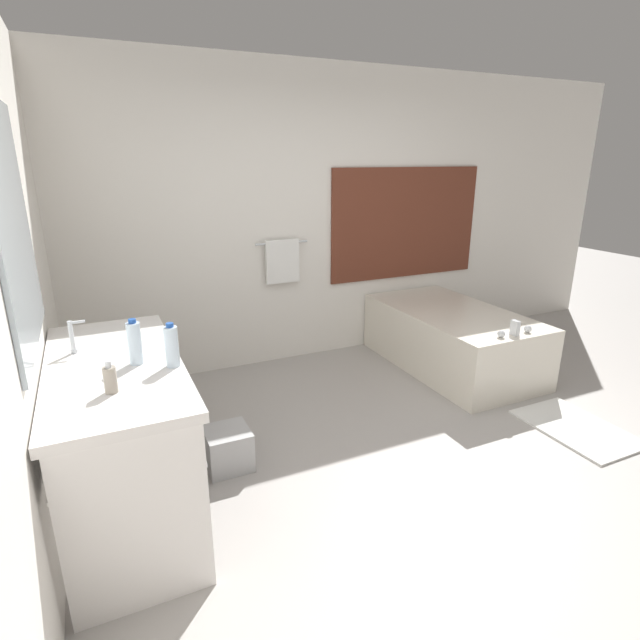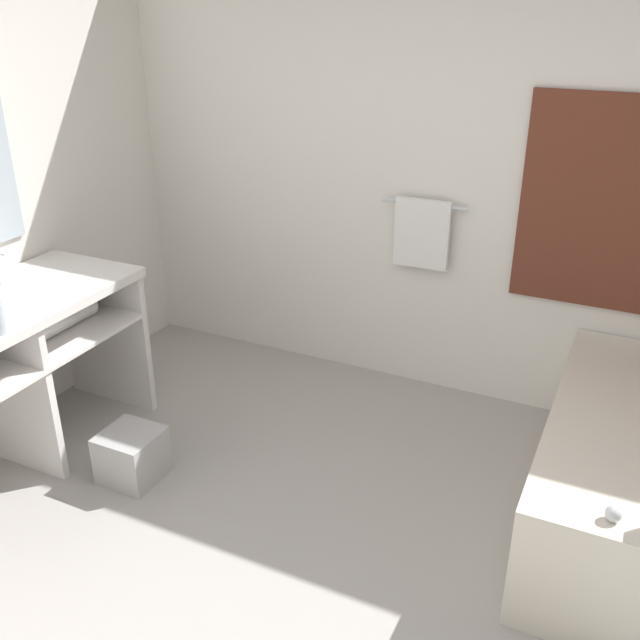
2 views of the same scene
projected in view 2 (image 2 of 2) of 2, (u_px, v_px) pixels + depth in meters
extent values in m
cube|color=white|center=(484.00, 171.00, 3.84)|extent=(7.40, 0.06, 2.70)
cylinder|color=silver|center=(424.00, 204.00, 3.99)|extent=(0.50, 0.02, 0.02)
cube|color=white|center=(422.00, 234.00, 4.05)|extent=(0.32, 0.04, 0.40)
cube|color=white|center=(1.00, 358.00, 3.46)|extent=(0.62, 1.40, 0.02)
cylinder|color=white|center=(29.00, 301.00, 3.55)|extent=(0.38, 0.38, 0.12)
cube|color=white|center=(9.00, 393.00, 3.54)|extent=(0.60, 0.04, 0.84)
cube|color=white|center=(106.00, 336.00, 4.13)|extent=(0.60, 0.04, 0.84)
cylinder|color=white|center=(62.00, 317.00, 3.71)|extent=(0.13, 0.40, 0.13)
cylinder|color=silver|center=(0.00, 283.00, 3.59)|extent=(0.04, 0.04, 0.02)
cube|color=silver|center=(0.00, 254.00, 3.50)|extent=(0.07, 0.01, 0.01)
sphere|color=silver|center=(613.00, 514.00, 2.49)|extent=(0.06, 0.06, 0.06)
cube|color=#B2B2B2|center=(132.00, 455.00, 3.56)|extent=(0.28, 0.28, 0.26)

